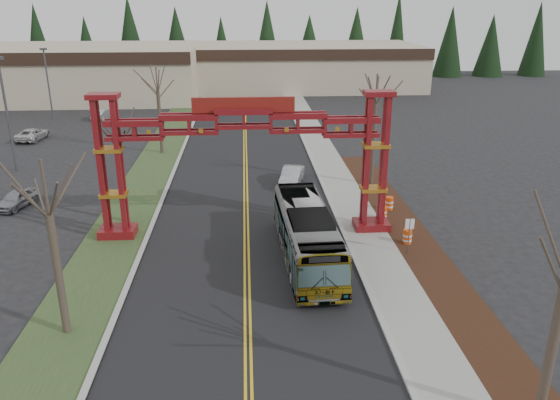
{
  "coord_description": "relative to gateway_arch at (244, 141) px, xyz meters",
  "views": [
    {
      "loc": [
        0.11,
        -13.84,
        13.88
      ],
      "look_at": [
        1.86,
        13.61,
        3.8
      ],
      "focal_mm": 35.0,
      "sensor_mm": 36.0,
      "label": 1
    }
  ],
  "objects": [
    {
      "name": "barrel_south",
      "position": [
        9.66,
        -2.43,
        -5.48
      ],
      "size": [
        0.54,
        0.54,
        1.0
      ],
      "color": "#E54B0C",
      "rests_on": "ground"
    },
    {
      "name": "parked_car_near_a",
      "position": [
        -16.29,
        5.69,
        -5.36
      ],
      "size": [
        2.42,
        3.92,
        1.25
      ],
      "primitive_type": "imported",
      "rotation": [
        0.0,
        0.0,
        -0.28
      ],
      "color": "#9F9FA7",
      "rests_on": "ground"
    },
    {
      "name": "lane_line_left",
      "position": [
        -0.12,
        7.0,
        -5.96
      ],
      "size": [
        0.12,
        100.0,
        0.01
      ],
      "primitive_type": "cube",
      "color": "gold",
      "rests_on": "road"
    },
    {
      "name": "silver_sedan",
      "position": [
        3.7,
        9.55,
        -5.29
      ],
      "size": [
        2.44,
        4.46,
        1.39
      ],
      "primitive_type": "imported",
      "rotation": [
        0.0,
        0.0,
        -0.24
      ],
      "color": "#A5A8AD",
      "rests_on": "ground"
    },
    {
      "name": "light_pole_far",
      "position": [
        -23.58,
        36.38,
        -1.01
      ],
      "size": [
        0.75,
        0.37,
        8.6
      ],
      "color": "#3F3F44",
      "rests_on": "ground"
    },
    {
      "name": "conifer_treeline",
      "position": [
        0.25,
        74.0,
        0.5
      ],
      "size": [
        116.1,
        5.6,
        13.0
      ],
      "color": "black",
      "rests_on": "ground"
    },
    {
      "name": "curb_right",
      "position": [
        6.15,
        7.0,
        -5.91
      ],
      "size": [
        0.3,
        110.0,
        0.15
      ],
      "primitive_type": "cube",
      "color": "#A9AAA4",
      "rests_on": "ground"
    },
    {
      "name": "bare_tree_right_far",
      "position": [
        10.0,
        8.97,
        0.57
      ],
      "size": [
        3.25,
        3.25,
        8.75
      ],
      "color": "#382D26",
      "rests_on": "ground"
    },
    {
      "name": "barrel_north",
      "position": [
        9.99,
        3.23,
        -5.47
      ],
      "size": [
        0.56,
        0.56,
        1.03
      ],
      "color": "#E54B0C",
      "rests_on": "ground"
    },
    {
      "name": "bare_tree_median_mid",
      "position": [
        -8.0,
        2.37,
        0.16
      ],
      "size": [
        3.4,
        3.4,
        8.43
      ],
      "color": "#382D26",
      "rests_on": "ground"
    },
    {
      "name": "sidewalk_right",
      "position": [
        7.6,
        7.0,
        -5.91
      ],
      "size": [
        2.6,
        110.0,
        0.14
      ],
      "primitive_type": "cube",
      "color": "gray",
      "rests_on": "ground"
    },
    {
      "name": "road",
      "position": [
        -0.0,
        7.0,
        -5.97
      ],
      "size": [
        12.0,
        110.0,
        0.02
      ],
      "primitive_type": "cube",
      "color": "black",
      "rests_on": "ground"
    },
    {
      "name": "parked_car_far_b",
      "position": [
        -22.35,
        26.0,
        -5.35
      ],
      "size": [
        2.59,
        4.77,
        1.27
      ],
      "primitive_type": "imported",
      "rotation": [
        0.0,
        0.0,
        3.03
      ],
      "color": "silver",
      "rests_on": "ground"
    },
    {
      "name": "lane_line_right",
      "position": [
        0.12,
        7.0,
        -5.96
      ],
      "size": [
        0.12,
        100.0,
        0.01
      ],
      "primitive_type": "cube",
      "color": "gold",
      "rests_on": "road"
    },
    {
      "name": "street_sign",
      "position": [
        9.3,
        -3.76,
        -4.37
      ],
      "size": [
        0.51,
        0.06,
        2.24
      ],
      "color": "#3F3F44",
      "rests_on": "ground"
    },
    {
      "name": "retail_building_west",
      "position": [
        -30.0,
        53.96,
        -2.22
      ],
      "size": [
        46.0,
        22.3,
        7.5
      ],
      "color": "#B7A98C",
      "rests_on": "ground"
    },
    {
      "name": "grass_median",
      "position": [
        -8.0,
        7.0,
        -5.94
      ],
      "size": [
        4.0,
        110.0,
        0.08
      ],
      "primitive_type": "cube",
      "color": "#314723",
      "rests_on": "ground"
    },
    {
      "name": "barrel_mid",
      "position": [
        9.14,
        1.54,
        -5.49
      ],
      "size": [
        0.53,
        0.53,
        0.98
      ],
      "color": "#E54B0C",
      "rests_on": "ground"
    },
    {
      "name": "bare_tree_median_near",
      "position": [
        -8.0,
        -10.57,
        -0.3
      ],
      "size": [
        3.46,
        3.46,
        8.0
      ],
      "color": "#382D26",
      "rests_on": "ground"
    },
    {
      "name": "landscape_strip",
      "position": [
        10.2,
        -8.0,
        -5.92
      ],
      "size": [
        2.6,
        50.0,
        0.12
      ],
      "primitive_type": "cube",
      "color": "black",
      "rests_on": "ground"
    },
    {
      "name": "parked_car_far_a",
      "position": [
        -17.48,
        36.44,
        -5.32
      ],
      "size": [
        2.27,
        4.21,
        1.32
      ],
      "primitive_type": "imported",
      "rotation": [
        0.0,
        0.0,
        2.91
      ],
      "color": "#ABADB3",
      "rests_on": "ground"
    },
    {
      "name": "retail_building_east",
      "position": [
        10.0,
        61.95,
        -2.47
      ],
      "size": [
        38.0,
        20.3,
        7.0
      ],
      "color": "#B7A98C",
      "rests_on": "ground"
    },
    {
      "name": "gateway_arch",
      "position": [
        0.0,
        0.0,
        0.0
      ],
      "size": [
        18.2,
        1.6,
        8.9
      ],
      "color": "#5F0C0C",
      "rests_on": "ground"
    },
    {
      "name": "curb_left",
      "position": [
        -6.15,
        7.0,
        -5.91
      ],
      "size": [
        0.3,
        110.0,
        0.15
      ],
      "primitive_type": "cube",
      "color": "#A9AAA4",
      "rests_on": "ground"
    },
    {
      "name": "bare_tree_median_far",
      "position": [
        -8.0,
        19.83,
        -0.05
      ],
      "size": [
        3.29,
        3.29,
        8.14
      ],
      "color": "#382D26",
      "rests_on": "ground"
    },
    {
      "name": "light_pole_near",
      "position": [
        -19.85,
        14.89,
        -0.41
      ],
      "size": [
        0.83,
        0.42,
        9.63
      ],
      "color": "#3F3F44",
      "rests_on": "ground"
    },
    {
      "name": "transit_bus",
      "position": [
        3.39,
        -4.0,
        -4.43
      ],
      "size": [
        3.08,
        11.25,
        3.1
      ],
      "primitive_type": "imported",
      "rotation": [
        0.0,
        0.0,
        0.04
      ],
      "color": "#B1B5BA",
      "rests_on": "ground"
    }
  ]
}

